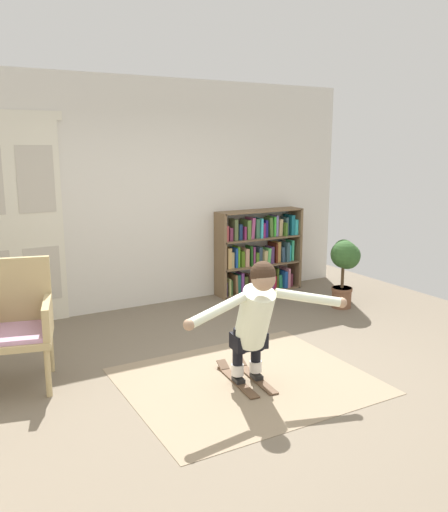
% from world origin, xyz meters
% --- Properties ---
extents(ground_plane, '(7.20, 7.20, 0.00)m').
position_xyz_m(ground_plane, '(0.00, 0.00, 0.00)').
color(ground_plane, '#6F6251').
extents(back_wall, '(6.00, 0.10, 2.90)m').
position_xyz_m(back_wall, '(0.00, 2.60, 1.45)').
color(back_wall, silver).
rests_on(back_wall, ground).
extents(double_door, '(1.22, 0.05, 2.45)m').
position_xyz_m(double_door, '(-1.61, 2.54, 1.23)').
color(double_door, silver).
rests_on(double_door, ground).
extents(rug, '(2.11, 1.77, 0.01)m').
position_xyz_m(rug, '(-0.10, -0.04, 0.00)').
color(rug, gray).
rests_on(rug, ground).
extents(bookshelf, '(1.30, 0.30, 1.18)m').
position_xyz_m(bookshelf, '(1.61, 2.39, 0.55)').
color(bookshelf, brown).
rests_on(bookshelf, ground).
extents(wicker_chair, '(0.73, 0.73, 1.10)m').
position_xyz_m(wicker_chair, '(-1.87, 0.91, 0.58)').
color(wicker_chair, tan).
rests_on(wicker_chair, ground).
extents(potted_plant, '(0.41, 0.43, 0.90)m').
position_xyz_m(potted_plant, '(2.12, 1.17, 0.64)').
color(potted_plant, brown).
rests_on(potted_plant, ground).
extents(skis_pair, '(0.34, 0.75, 0.07)m').
position_xyz_m(skis_pair, '(-0.10, -0.02, 0.02)').
color(skis_pair, brown).
rests_on(skis_pair, rug).
extents(person_skier, '(1.47, 0.63, 1.08)m').
position_xyz_m(person_skier, '(-0.11, -0.20, 0.67)').
color(person_skier, white).
rests_on(person_skier, skis_pair).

